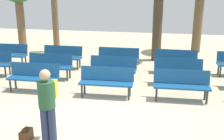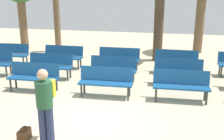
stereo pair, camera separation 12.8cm
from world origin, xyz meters
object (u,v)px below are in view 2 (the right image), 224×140
Objects in this scene: visitor_with_backpack at (45,102)px; bench_r0_c1 at (34,75)px; bench_r0_c2 at (106,80)px; handbag at (24,135)px; bench_r1_c3 at (178,70)px; bench_r2_c1 at (63,55)px; bench_r1_c2 at (113,68)px; bench_r2_c2 at (119,58)px; bench_r1_c1 at (50,64)px; tree_3 at (57,24)px; bench_r2_c0 at (10,53)px; bench_r2_c3 at (176,60)px; bench_r0_c3 at (181,84)px.

bench_r0_c1 is at bearing -64.51° from visitor_with_backpack.
bench_r0_c2 is 3.08m from handbag.
bench_r1_c3 is 0.98× the size of visitor_with_backpack.
bench_r1_c2 is at bearing -29.76° from bench_r2_c1.
bench_r0_c1 is at bearing -151.34° from bench_r1_c2.
bench_r2_c1 is (-2.31, 1.30, 0.00)m from bench_r1_c2.
bench_r2_c2 is at bearing 90.37° from bench_r1_c2.
bench_r0_c1 is 1.27m from bench_r1_c1.
visitor_with_backpack is (1.69, -4.07, 0.43)m from bench_r1_c1.
tree_3 reaches higher than visitor_with_backpack.
bench_r1_c1 is 2.71m from bench_r2_c0.
bench_r1_c1 is 1.00× the size of bench_r2_c0.
bench_r1_c2 is 5.38m from tree_3.
visitor_with_backpack is at bearing -69.53° from tree_3.
bench_r1_c1 is 4.43m from visitor_with_backpack.
bench_r2_c1 is (-0.04, 1.35, 0.00)m from bench_r1_c1.
bench_r2_c2 is at bearing 1.60° from bench_r2_c1.
bench_r2_c2 is (-0.09, 2.70, 0.00)m from bench_r0_c2.
bench_r1_c1 is at bearing -162.22° from bench_r2_c3.
handbag is at bearing -78.06° from bench_r2_c1.
bench_r0_c2 and bench_r1_c1 have the same top height.
handbag is (1.16, -4.09, -0.37)m from bench_r1_c1.
tree_3 is at bearing 65.55° from bench_r2_c0.
bench_r2_c0 is 2.34m from bench_r2_c1.
tree_3 reaches higher than bench_r2_c0.
bench_r0_c2 is at bearing -0.81° from bench_r0_c1.
bench_r0_c3 is 7.80m from tree_3.
visitor_with_backpack is (1.69, -2.80, 0.43)m from bench_r0_c1.
bench_r0_c3 is 1.01× the size of bench_r2_c2.
bench_r0_c3 and bench_r1_c2 have the same top height.
bench_r1_c1 is 4.28m from tree_3.
bench_r1_c2 is at bearing -89.07° from bench_r2_c2.
bench_r2_c3 is (4.42, 2.74, 0.00)m from bench_r0_c1.
visitor_with_backpack is (-0.59, -4.12, 0.43)m from bench_r1_c2.
bench_r0_c3 is 2.54m from bench_r1_c2.
handbag is at bearing -77.07° from bench_r1_c1.
tree_3 is at bearing -75.10° from visitor_with_backpack.
bench_r2_c2 is (-2.24, 1.26, 0.00)m from bench_r1_c3.
bench_r1_c1 is 2.65m from bench_r2_c2.
bench_r0_c3 and bench_r2_c0 have the same top height.
bench_r1_c2 is at bearing 74.89° from handbag.
bench_r1_c1 and bench_r2_c0 have the same top height.
bench_r0_c1 is at bearing -49.78° from bench_r2_c0.
bench_r2_c0 reaches higher than handbag.
visitor_with_backpack reaches higher than bench_r0_c2.
bench_r2_c2 is (-0.05, 1.38, 0.00)m from bench_r1_c2.
bench_r1_c2 is 1.01× the size of bench_r2_c1.
bench_r2_c0 is (-2.38, 1.29, 0.00)m from bench_r1_c1.
bench_r2_c2 is 5.64m from handbag.
bench_r2_c0 and bench_r2_c1 have the same top height.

